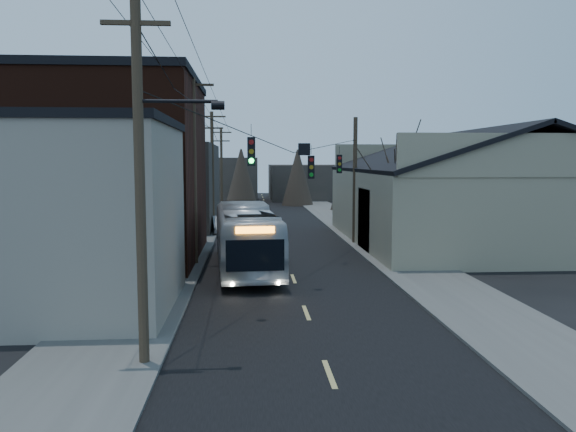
% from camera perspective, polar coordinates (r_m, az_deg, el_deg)
% --- Properties ---
extents(ground, '(160.00, 160.00, 0.00)m').
position_cam_1_polar(ground, '(13.63, 5.49, -18.81)').
color(ground, black).
rests_on(ground, ground).
extents(road_surface, '(9.00, 110.00, 0.02)m').
position_cam_1_polar(road_surface, '(42.66, -1.14, -1.92)').
color(road_surface, black).
rests_on(road_surface, ground).
extents(sidewalk_left, '(4.00, 110.00, 0.12)m').
position_cam_1_polar(sidewalk_left, '(42.83, -9.86, -1.91)').
color(sidewalk_left, '#474744').
rests_on(sidewalk_left, ground).
extents(sidewalk_right, '(4.00, 110.00, 0.12)m').
position_cam_1_polar(sidewalk_right, '(43.45, 7.46, -1.76)').
color(sidewalk_right, '#474744').
rests_on(sidewalk_right, ground).
extents(building_clapboard, '(8.00, 8.00, 7.00)m').
position_cam_1_polar(building_clapboard, '(22.43, -21.91, -0.22)').
color(building_clapboard, gray).
rests_on(building_clapboard, ground).
extents(building_brick, '(10.00, 12.00, 10.00)m').
position_cam_1_polar(building_brick, '(33.19, -17.82, 4.29)').
color(building_brick, black).
rests_on(building_brick, ground).
extents(building_left_far, '(9.00, 14.00, 7.00)m').
position_cam_1_polar(building_left_far, '(48.84, -12.72, 3.02)').
color(building_left_far, '#35302B').
rests_on(building_left_far, ground).
extents(warehouse, '(16.16, 20.60, 7.73)m').
position_cam_1_polar(warehouse, '(40.28, 18.03, 1.20)').
color(warehouse, '#7D735B').
rests_on(warehouse, ground).
extents(building_far_left, '(10.00, 12.00, 6.00)m').
position_cam_1_polar(building_far_left, '(77.37, -6.89, 3.67)').
color(building_far_left, '#35302B').
rests_on(building_far_left, ground).
extents(building_far_right, '(12.00, 14.00, 5.00)m').
position_cam_1_polar(building_far_right, '(82.79, 2.33, 3.49)').
color(building_far_right, '#35302B').
rests_on(building_far_right, ground).
extents(bare_tree, '(0.40, 0.40, 7.20)m').
position_cam_1_polar(bare_tree, '(33.42, 10.93, 2.06)').
color(bare_tree, black).
rests_on(bare_tree, ground).
extents(utility_lines, '(11.24, 45.28, 10.50)m').
position_cam_1_polar(utility_lines, '(36.39, -5.61, 4.56)').
color(utility_lines, '#382B1E').
rests_on(utility_lines, ground).
extents(bus, '(3.65, 12.18, 3.35)m').
position_cam_1_polar(bus, '(29.14, -4.30, -2.17)').
color(bus, '#ACB2B8').
rests_on(bus, ground).
extents(parked_car, '(1.88, 4.18, 1.33)m').
position_cam_1_polar(parked_car, '(43.86, -6.74, -0.89)').
color(parked_car, '#ABAEB2').
rests_on(parked_car, ground).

